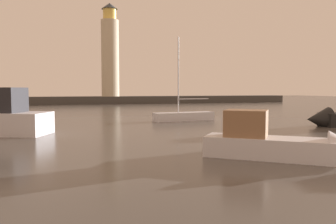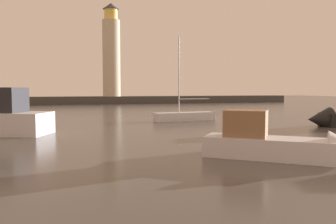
% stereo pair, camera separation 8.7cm
% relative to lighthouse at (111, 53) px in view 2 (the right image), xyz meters
% --- Properties ---
extents(ground_plane, '(220.00, 220.00, 0.00)m').
position_rel_lighthouse_xyz_m(ground_plane, '(-2.36, -34.02, -10.77)').
color(ground_plane, '#4C4742').
extents(breakwater, '(86.74, 4.46, 1.59)m').
position_rel_lighthouse_xyz_m(breakwater, '(-2.36, -0.00, -9.98)').
color(breakwater, '#423F3D').
rests_on(breakwater, ground_plane).
extents(lighthouse, '(3.68, 3.68, 19.39)m').
position_rel_lighthouse_xyz_m(lighthouse, '(0.00, 0.00, 0.00)').
color(lighthouse, beige).
rests_on(lighthouse, breakwater).
extents(motorboat_1, '(6.31, 5.48, 2.44)m').
position_rel_lighthouse_xyz_m(motorboat_1, '(0.06, -58.53, -10.10)').
color(motorboat_1, silver).
rests_on(motorboat_1, ground_plane).
extents(sailboat_moored, '(6.11, 1.99, 8.04)m').
position_rel_lighthouse_xyz_m(sailboat_moored, '(1.93, -40.45, -10.30)').
color(sailboat_moored, silver).
rests_on(sailboat_moored, ground_plane).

